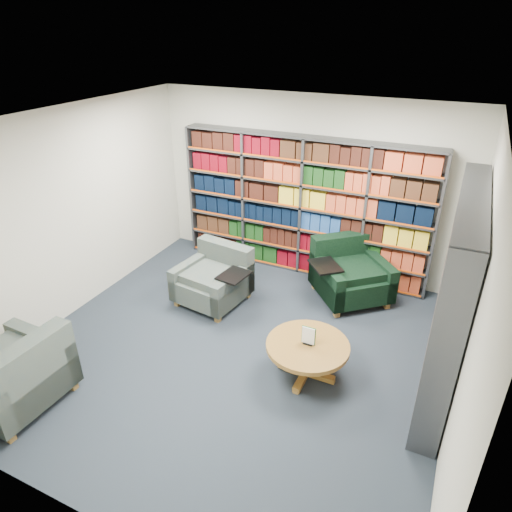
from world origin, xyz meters
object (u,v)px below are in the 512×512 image
at_px(chair_teal_left, 216,279).
at_px(coffee_table, 307,350).
at_px(chair_green_right, 348,274).
at_px(chair_teal_front, 17,377).

relative_size(chair_teal_left, coffee_table, 1.18).
bearing_deg(chair_green_right, chair_teal_left, -151.51).
bearing_deg(chair_green_right, chair_teal_front, -125.30).
distance_m(chair_teal_front, coffee_table, 3.16).
xyz_separation_m(chair_teal_left, chair_teal_front, (-0.87, -2.73, 0.03)).
relative_size(chair_green_right, coffee_table, 1.43).
bearing_deg(chair_teal_left, chair_green_right, 28.49).
height_order(chair_teal_left, coffee_table, chair_teal_left).
height_order(chair_teal_left, chair_green_right, chair_green_right).
height_order(chair_green_right, chair_teal_front, chair_teal_front).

